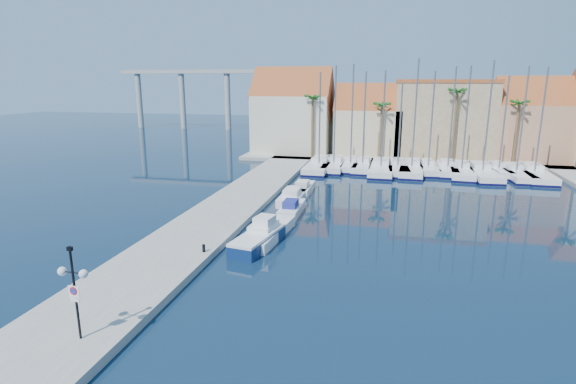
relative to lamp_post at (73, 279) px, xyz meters
name	(u,v)px	position (x,y,z in m)	size (l,w,h in m)	color
ground	(292,282)	(7.81, 8.83, -3.39)	(260.00, 260.00, 0.00)	black
quay_west	(228,209)	(-1.19, 22.33, -3.14)	(6.00, 77.00, 0.50)	gray
shore_north	(419,157)	(17.81, 56.83, -3.14)	(54.00, 16.00, 0.50)	gray
lamp_post	(73,279)	(0.00, 0.00, 0.00)	(1.50, 0.44, 4.40)	black
bollard	(204,248)	(1.21, 11.07, -2.62)	(0.21, 0.21, 0.53)	black
fishing_boat	(259,238)	(4.19, 14.17, -2.72)	(2.89, 6.00, 2.01)	navy
motorboat_west_0	(266,232)	(4.26, 15.98, -2.88)	(2.96, 7.44, 1.40)	white
motorboat_west_1	(292,209)	(4.76, 22.74, -2.88)	(1.72, 5.24, 1.40)	white
motorboat_west_2	(293,196)	(3.94, 27.26, -2.88)	(2.13, 6.57, 1.40)	white
motorboat_west_3	(303,188)	(4.29, 30.81, -2.88)	(1.83, 5.57, 1.40)	white
sailboat_0	(320,165)	(4.00, 44.34, -2.82)	(3.11, 11.50, 12.91)	white
sailboat_1	(334,164)	(5.88, 45.20, -2.79)	(2.83, 10.22, 13.72)	white
sailboat_2	(351,165)	(8.14, 45.24, -2.74)	(2.31, 8.18, 13.88)	white
sailboat_3	(363,166)	(9.77, 45.21, -2.78)	(2.64, 9.12, 12.96)	white
sailboat_4	(381,168)	(12.20, 44.29, -2.82)	(3.08, 11.47, 13.05)	white
sailboat_5	(397,168)	(14.32, 44.87, -2.82)	(3.26, 10.11, 11.51)	white
sailboat_6	(412,168)	(16.17, 44.80, -2.80)	(3.68, 11.36, 14.49)	white
sailboat_7	(427,168)	(18.21, 45.37, -2.77)	(2.90, 8.64, 12.98)	white
sailboat_8	(447,168)	(20.72, 45.46, -2.77)	(2.82, 9.19, 13.51)	white
sailboat_9	(461,171)	(22.28, 44.42, -2.80)	(3.40, 10.47, 13.58)	white
sailboat_10	(481,172)	(24.66, 44.16, -2.80)	(3.56, 11.33, 14.16)	white
sailboat_11	(498,170)	(26.89, 45.71, -2.77)	(2.71, 8.19, 12.39)	white
sailboat_12	(515,173)	(28.61, 44.43, -2.80)	(3.29, 10.39, 13.48)	white
sailboat_13	(533,173)	(30.83, 44.90, -2.82)	(3.32, 11.69, 13.37)	white
building_0	(293,114)	(-2.19, 55.83, 3.13)	(12.30, 9.00, 13.50)	beige
building_1	(369,124)	(9.81, 55.83, 1.91)	(10.30, 8.00, 11.00)	#C6B68B
building_2	(442,118)	(20.81, 56.83, 2.87)	(14.20, 10.20, 11.50)	#9E8161
building_3	(530,123)	(32.81, 55.83, 2.47)	(10.30, 8.00, 12.00)	tan
palm_0	(313,100)	(1.81, 50.83, 5.69)	(2.60, 2.60, 10.15)	brown
palm_1	(382,107)	(11.81, 50.83, 4.75)	(2.60, 2.60, 9.15)	brown
palm_2	(457,94)	(21.81, 50.83, 6.63)	(2.60, 2.60, 11.15)	brown
palm_3	(519,105)	(29.81, 50.83, 5.22)	(2.60, 2.60, 9.65)	brown
viaduct	(208,87)	(-31.26, 90.83, 6.86)	(48.00, 2.20, 14.45)	#9E9E99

